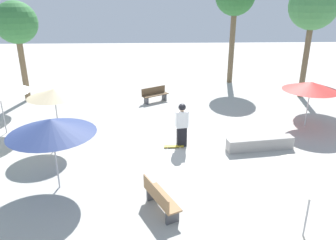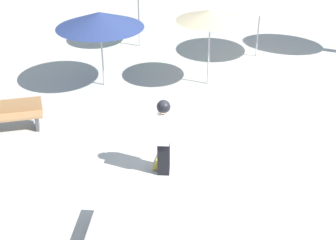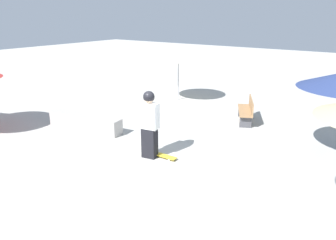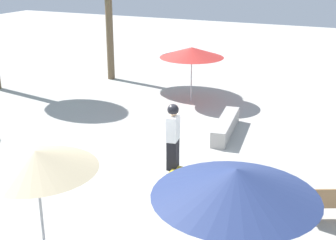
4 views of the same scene
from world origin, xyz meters
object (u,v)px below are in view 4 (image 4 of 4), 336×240
at_px(skateboard, 174,172).
at_px(shade_umbrella_navy, 236,183).
at_px(skater_main, 173,134).
at_px(shade_umbrella_tan, 36,160).
at_px(concrete_ledge, 226,126).
at_px(shade_umbrella_red, 192,52).

bearing_deg(skateboard, shade_umbrella_navy, 35.32).
relative_size(skater_main, shade_umbrella_tan, 0.76).
xyz_separation_m(skater_main, shade_umbrella_navy, (-4.23, -2.97, 1.15)).
bearing_deg(concrete_ledge, shade_umbrella_red, 39.55).
bearing_deg(skater_main, shade_umbrella_navy, 25.56).
relative_size(skateboard, shade_umbrella_tan, 0.33).
distance_m(skater_main, concrete_ledge, 3.26).
height_order(concrete_ledge, shade_umbrella_navy, shade_umbrella_navy).
xyz_separation_m(shade_umbrella_tan, shade_umbrella_navy, (0.82, -3.23, -0.11)).
relative_size(skateboard, shade_umbrella_red, 0.32).
bearing_deg(shade_umbrella_red, shade_umbrella_tan, -171.51).
height_order(skater_main, concrete_ledge, skater_main).
height_order(concrete_ledge, shade_umbrella_tan, shade_umbrella_tan).
relative_size(skater_main, shade_umbrella_red, 0.74).
bearing_deg(concrete_ledge, shade_umbrella_navy, -161.29).
bearing_deg(shade_umbrella_red, skater_main, -162.39).
xyz_separation_m(skater_main, skateboard, (-0.33, -0.17, -0.93)).
relative_size(shade_umbrella_red, shade_umbrella_tan, 1.03).
distance_m(skateboard, shade_umbrella_red, 6.97).
bearing_deg(shade_umbrella_red, shade_umbrella_navy, -154.54).
bearing_deg(shade_umbrella_tan, concrete_ledge, -5.14).
bearing_deg(shade_umbrella_navy, concrete_ledge, 18.71).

